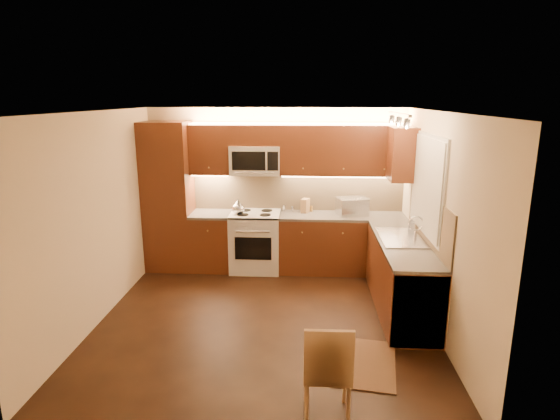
# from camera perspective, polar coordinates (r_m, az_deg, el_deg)

# --- Properties ---
(floor) EXTENTS (4.00, 4.00, 0.01)m
(floor) POSITION_cam_1_polar(r_m,az_deg,el_deg) (5.77, -1.85, -13.46)
(floor) COLOR black
(floor) RESTS_ON ground
(ceiling) EXTENTS (4.00, 4.00, 0.01)m
(ceiling) POSITION_cam_1_polar(r_m,az_deg,el_deg) (5.13, -2.08, 12.19)
(ceiling) COLOR beige
(ceiling) RESTS_ON ground
(wall_back) EXTENTS (4.00, 0.01, 2.50)m
(wall_back) POSITION_cam_1_polar(r_m,az_deg,el_deg) (7.26, -0.52, 2.78)
(wall_back) COLOR beige
(wall_back) RESTS_ON ground
(wall_front) EXTENTS (4.00, 0.01, 2.50)m
(wall_front) POSITION_cam_1_polar(r_m,az_deg,el_deg) (3.44, -5.04, -10.25)
(wall_front) COLOR beige
(wall_front) RESTS_ON ground
(wall_left) EXTENTS (0.01, 4.00, 2.50)m
(wall_left) POSITION_cam_1_polar(r_m,az_deg,el_deg) (5.84, -21.89, -1.00)
(wall_left) COLOR beige
(wall_left) RESTS_ON ground
(wall_right) EXTENTS (0.01, 4.00, 2.50)m
(wall_right) POSITION_cam_1_polar(r_m,az_deg,el_deg) (5.51, 19.25, -1.65)
(wall_right) COLOR beige
(wall_right) RESTS_ON ground
(pantry) EXTENTS (0.70, 0.60, 2.30)m
(pantry) POSITION_cam_1_polar(r_m,az_deg,el_deg) (7.28, -13.75, 1.61)
(pantry) COLOR #4B2810
(pantry) RESTS_ON floor
(base_cab_back_left) EXTENTS (0.62, 0.60, 0.86)m
(base_cab_back_left) POSITION_cam_1_polar(r_m,az_deg,el_deg) (7.31, -8.45, -3.95)
(base_cab_back_left) COLOR #4B2810
(base_cab_back_left) RESTS_ON floor
(counter_back_left) EXTENTS (0.62, 0.60, 0.04)m
(counter_back_left) POSITION_cam_1_polar(r_m,az_deg,el_deg) (7.18, -8.58, -0.53)
(counter_back_left) COLOR #3D3B38
(counter_back_left) RESTS_ON base_cab_back_left
(base_cab_back_right) EXTENTS (1.92, 0.60, 0.86)m
(base_cab_back_right) POSITION_cam_1_polar(r_m,az_deg,el_deg) (7.18, 7.67, -4.24)
(base_cab_back_right) COLOR #4B2810
(base_cab_back_right) RESTS_ON floor
(counter_back_right) EXTENTS (1.92, 0.60, 0.04)m
(counter_back_right) POSITION_cam_1_polar(r_m,az_deg,el_deg) (7.05, 7.78, -0.77)
(counter_back_right) COLOR #3D3B38
(counter_back_right) RESTS_ON base_cab_back_right
(base_cab_right) EXTENTS (0.60, 2.00, 0.86)m
(base_cab_right) POSITION_cam_1_polar(r_m,az_deg,el_deg) (6.06, 14.86, -8.10)
(base_cab_right) COLOR #4B2810
(base_cab_right) RESTS_ON floor
(counter_right) EXTENTS (0.60, 2.00, 0.04)m
(counter_right) POSITION_cam_1_polar(r_m,az_deg,el_deg) (5.91, 15.13, -4.05)
(counter_right) COLOR #3D3B38
(counter_right) RESTS_ON base_cab_right
(dishwasher) EXTENTS (0.58, 0.60, 0.84)m
(dishwasher) POSITION_cam_1_polar(r_m,az_deg,el_deg) (5.43, 16.31, -10.85)
(dishwasher) COLOR silver
(dishwasher) RESTS_ON floor
(backsplash_back) EXTENTS (3.30, 0.02, 0.60)m
(backsplash_back) POSITION_cam_1_polar(r_m,az_deg,el_deg) (7.24, 2.24, 2.34)
(backsplash_back) COLOR tan
(backsplash_back) RESTS_ON wall_back
(backsplash_right) EXTENTS (0.02, 2.00, 0.60)m
(backsplash_right) POSITION_cam_1_polar(r_m,az_deg,el_deg) (5.89, 18.09, -1.07)
(backsplash_right) COLOR tan
(backsplash_right) RESTS_ON wall_right
(upper_cab_back_left) EXTENTS (0.62, 0.35, 0.75)m
(upper_cab_back_left) POSITION_cam_1_polar(r_m,az_deg,el_deg) (7.12, -8.67, 7.50)
(upper_cab_back_left) COLOR #4B2810
(upper_cab_back_left) RESTS_ON wall_back
(upper_cab_back_right) EXTENTS (1.92, 0.35, 0.75)m
(upper_cab_back_right) POSITION_cam_1_polar(r_m,az_deg,el_deg) (6.99, 7.98, 7.40)
(upper_cab_back_right) COLOR #4B2810
(upper_cab_back_right) RESTS_ON wall_back
(upper_cab_bridge) EXTENTS (0.76, 0.35, 0.31)m
(upper_cab_bridge) POSITION_cam_1_polar(r_m,az_deg,el_deg) (6.99, -3.12, 9.33)
(upper_cab_bridge) COLOR #4B2810
(upper_cab_bridge) RESTS_ON wall_back
(upper_cab_right_corner) EXTENTS (0.35, 0.50, 0.75)m
(upper_cab_right_corner) POSITION_cam_1_polar(r_m,az_deg,el_deg) (6.69, 15.03, 6.77)
(upper_cab_right_corner) COLOR #4B2810
(upper_cab_right_corner) RESTS_ON wall_right
(stove) EXTENTS (0.76, 0.65, 0.92)m
(stove) POSITION_cam_1_polar(r_m,az_deg,el_deg) (7.17, -3.08, -3.91)
(stove) COLOR silver
(stove) RESTS_ON floor
(microwave) EXTENTS (0.76, 0.38, 0.44)m
(microwave) POSITION_cam_1_polar(r_m,az_deg,el_deg) (7.02, -3.09, 6.27)
(microwave) COLOR silver
(microwave) RESTS_ON wall_back
(window_frame) EXTENTS (0.03, 1.44, 1.24)m
(window_frame) POSITION_cam_1_polar(r_m,az_deg,el_deg) (5.94, 17.98, 3.03)
(window_frame) COLOR silver
(window_frame) RESTS_ON wall_right
(window_blinds) EXTENTS (0.02, 1.36, 1.16)m
(window_blinds) POSITION_cam_1_polar(r_m,az_deg,el_deg) (5.94, 17.79, 3.03)
(window_blinds) COLOR silver
(window_blinds) RESTS_ON wall_right
(sink) EXTENTS (0.52, 0.86, 0.15)m
(sink) POSITION_cam_1_polar(r_m,az_deg,el_deg) (6.02, 14.91, -2.75)
(sink) COLOR silver
(sink) RESTS_ON counter_right
(faucet) EXTENTS (0.20, 0.04, 0.30)m
(faucet) POSITION_cam_1_polar(r_m,az_deg,el_deg) (6.04, 16.62, -2.07)
(faucet) COLOR silver
(faucet) RESTS_ON counter_right
(track_light_bar) EXTENTS (0.04, 1.20, 0.03)m
(track_light_bar) POSITION_cam_1_polar(r_m,az_deg,el_deg) (5.61, 14.64, 11.50)
(track_light_bar) COLOR silver
(track_light_bar) RESTS_ON ceiling
(kettle) EXTENTS (0.26, 0.26, 0.23)m
(kettle) POSITION_cam_1_polar(r_m,az_deg,el_deg) (6.95, -5.25, 0.41)
(kettle) COLOR silver
(kettle) RESTS_ON stove
(toaster_oven) EXTENTS (0.51, 0.43, 0.26)m
(toaster_oven) POSITION_cam_1_polar(r_m,az_deg,el_deg) (7.06, 8.99, 0.47)
(toaster_oven) COLOR silver
(toaster_oven) RESTS_ON counter_back_right
(knife_block) EXTENTS (0.15, 0.18, 0.22)m
(knife_block) POSITION_cam_1_polar(r_m,az_deg,el_deg) (7.13, 3.16, 0.57)
(knife_block) COLOR #A4774A
(knife_block) RESTS_ON counter_back_right
(spice_jar_a) EXTENTS (0.05, 0.05, 0.10)m
(spice_jar_a) POSITION_cam_1_polar(r_m,az_deg,el_deg) (7.20, 0.54, 0.25)
(spice_jar_a) COLOR silver
(spice_jar_a) RESTS_ON counter_back_right
(spice_jar_b) EXTENTS (0.05, 0.05, 0.10)m
(spice_jar_b) POSITION_cam_1_polar(r_m,az_deg,el_deg) (7.23, 3.33, 0.29)
(spice_jar_b) COLOR brown
(spice_jar_b) RESTS_ON counter_back_right
(spice_jar_c) EXTENTS (0.04, 0.04, 0.09)m
(spice_jar_c) POSITION_cam_1_polar(r_m,az_deg,el_deg) (7.18, 1.59, 0.16)
(spice_jar_c) COLOR silver
(spice_jar_c) RESTS_ON counter_back_right
(spice_jar_d) EXTENTS (0.05, 0.05, 0.09)m
(spice_jar_d) POSITION_cam_1_polar(r_m,az_deg,el_deg) (7.20, 3.95, 0.18)
(spice_jar_d) COLOR #AB7C33
(spice_jar_d) RESTS_ON counter_back_right
(soap_bottle) EXTENTS (0.10, 0.10, 0.18)m
(soap_bottle) POSITION_cam_1_polar(r_m,az_deg,el_deg) (6.41, 16.12, -1.69)
(soap_bottle) COLOR #AEADB2
(soap_bottle) RESTS_ON counter_right
(rug) EXTENTS (0.76, 1.02, 0.01)m
(rug) POSITION_cam_1_polar(r_m,az_deg,el_deg) (5.01, 10.48, -18.26)
(rug) COLOR black
(rug) RESTS_ON floor
(dining_chair) EXTENTS (0.40, 0.40, 0.90)m
(dining_chair) POSITION_cam_1_polar(r_m,az_deg,el_deg) (4.06, 5.90, -19.08)
(dining_chair) COLOR #A4774A
(dining_chair) RESTS_ON floor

